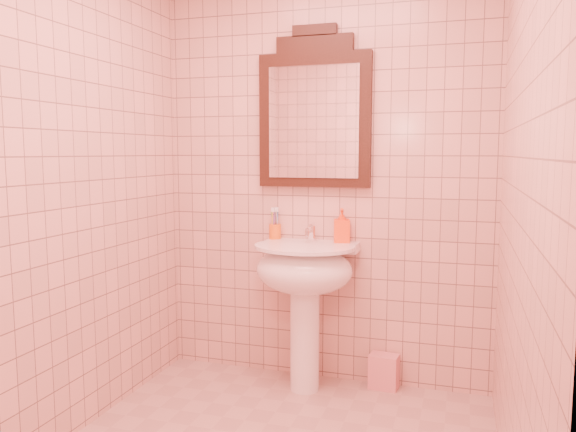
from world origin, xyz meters
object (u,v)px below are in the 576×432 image
(toothbrush_cup, at_px, (275,231))
(soap_dispenser, at_px, (342,226))
(mirror, at_px, (314,113))
(towel, at_px, (384,371))
(pedestal_sink, at_px, (305,280))

(toothbrush_cup, distance_m, soap_dispenser, 0.42)
(mirror, relative_size, towel, 4.65)
(soap_dispenser, bearing_deg, toothbrush_cup, 163.13)
(mirror, xyz_separation_m, towel, (0.44, -0.04, -1.52))
(mirror, xyz_separation_m, soap_dispenser, (0.18, -0.04, -0.66))
(pedestal_sink, xyz_separation_m, soap_dispenser, (0.18, 0.16, 0.30))
(pedestal_sink, height_order, towel, pedestal_sink)
(pedestal_sink, relative_size, mirror, 0.92)
(pedestal_sink, bearing_deg, toothbrush_cup, 142.94)
(pedestal_sink, xyz_separation_m, toothbrush_cup, (-0.24, 0.18, 0.25))
(towel, bearing_deg, mirror, 175.31)
(toothbrush_cup, relative_size, soap_dispenser, 0.83)
(mirror, height_order, soap_dispenser, mirror)
(toothbrush_cup, bearing_deg, mirror, 4.75)
(toothbrush_cup, bearing_deg, soap_dispenser, -2.55)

